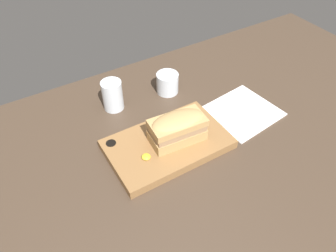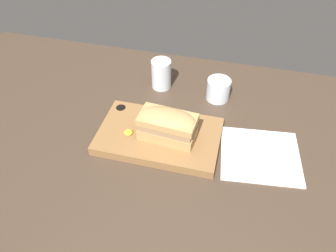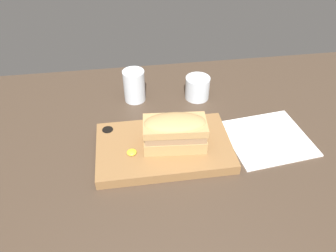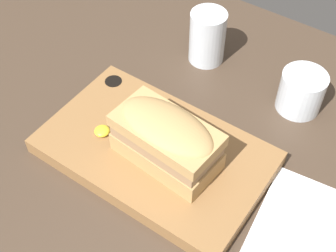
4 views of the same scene
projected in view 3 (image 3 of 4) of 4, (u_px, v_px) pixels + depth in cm
name	position (u px, v px, depth cm)	size (l,w,h in cm)	color
dining_table	(196.00, 157.00, 85.76)	(179.95, 95.41, 2.00)	#423326
serving_board	(164.00, 147.00, 85.24)	(34.62, 21.17, 2.79)	olive
sandwich	(175.00, 131.00, 81.07)	(16.19, 9.24, 8.71)	tan
mustard_dollop	(132.00, 151.00, 81.60)	(2.46, 2.46, 0.99)	yellow
water_glass	(134.00, 87.00, 101.32)	(6.65, 6.65, 10.09)	silver
wine_glass	(197.00, 89.00, 102.91)	(7.61, 7.61, 7.11)	silver
napkin	(268.00, 138.00, 89.66)	(23.60, 21.96, 0.40)	white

